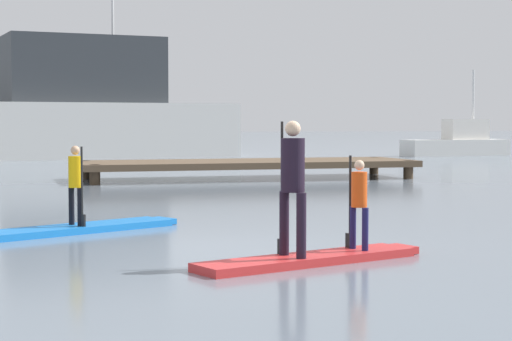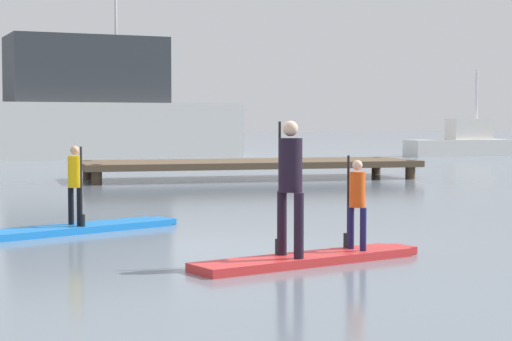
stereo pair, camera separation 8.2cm
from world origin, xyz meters
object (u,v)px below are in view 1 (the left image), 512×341
(paddleboard_near, at_px, (76,229))
(paddler_child_solo, at_px, (76,181))
(fishing_boat_white_large, at_px, (63,114))
(paddler_child_front, at_px, (358,200))
(motor_boat_small_navy, at_px, (458,143))
(paddleboard_far, at_px, (312,259))
(paddler_adult, at_px, (292,179))

(paddleboard_near, height_order, paddler_child_solo, paddler_child_solo)
(paddleboard_near, height_order, fishing_boat_white_large, fishing_boat_white_large)
(paddler_child_front, relative_size, motor_boat_small_navy, 0.21)
(paddleboard_near, relative_size, fishing_boat_white_large, 0.20)
(paddleboard_near, xyz_separation_m, paddleboard_far, (2.39, -3.77, -0.00))
(paddleboard_near, bearing_deg, paddler_adult, -61.27)
(paddleboard_far, relative_size, paddler_child_front, 2.67)
(fishing_boat_white_large, bearing_deg, motor_boat_small_navy, -8.21)
(paddler_child_solo, bearing_deg, paddler_adult, -61.35)
(fishing_boat_white_large, bearing_deg, paddler_child_solo, -93.75)
(paddleboard_near, distance_m, paddler_child_front, 4.72)
(paddler_adult, xyz_separation_m, fishing_boat_white_large, (-0.30, 31.40, 0.96))
(paddleboard_near, distance_m, paddleboard_far, 4.47)
(paddleboard_far, distance_m, paddler_adult, 0.99)
(paddler_child_front, height_order, motor_boat_small_navy, motor_boat_small_navy)
(paddler_child_front, bearing_deg, paddler_child_solo, 130.89)
(paddleboard_far, distance_m, motor_boat_small_navy, 33.65)
(paddler_child_solo, xyz_separation_m, paddler_child_front, (3.05, -3.53, -0.06))
(paddler_child_front, bearing_deg, fishing_boat_white_large, 92.30)
(paddler_child_solo, bearing_deg, paddleboard_far, -57.70)
(paddler_child_front, distance_m, motor_boat_small_navy, 33.09)
(paddler_child_front, distance_m, fishing_boat_white_large, 31.12)
(paddler_child_solo, distance_m, paddler_child_front, 4.67)
(fishing_boat_white_large, bearing_deg, paddleboard_far, -88.95)
(paddleboard_near, distance_m, fishing_boat_white_large, 27.66)
(paddler_child_front, xyz_separation_m, fishing_boat_white_large, (-1.25, 31.07, 1.25))
(paddleboard_near, bearing_deg, paddler_child_solo, -31.07)
(paddler_adult, relative_size, motor_boat_small_navy, 0.28)
(paddleboard_far, height_order, paddler_adult, paddler_adult)
(paddleboard_far, distance_m, paddler_child_front, 0.97)
(paddleboard_near, height_order, motor_boat_small_navy, motor_boat_small_navy)
(paddleboard_far, bearing_deg, paddleboard_near, 122.37)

